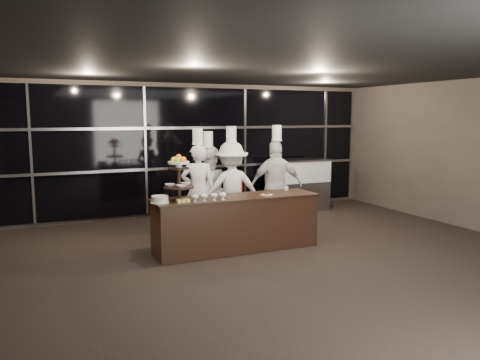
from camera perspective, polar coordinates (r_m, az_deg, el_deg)
name	(u,v)px	position (r m, az deg, el deg)	size (l,w,h in m)	color
room	(317,173)	(6.38, 9.33, 0.83)	(10.00, 10.00, 10.00)	black
window_wall	(197,149)	(10.82, -5.25, 3.73)	(8.60, 0.10, 2.80)	black
buffet_counter	(237,223)	(7.98, -0.43, -5.22)	(2.84, 0.74, 0.92)	black
display_stand	(179,175)	(7.48, -7.47, 0.64)	(0.48, 0.48, 0.74)	black
compotes	(209,196)	(7.46, -3.76, -1.95)	(0.58, 0.11, 0.12)	silver
layer_cake	(160,199)	(7.40, -9.73, -2.34)	(0.30, 0.30, 0.11)	white
pastry_squares	(183,201)	(7.39, -6.98, -2.51)	(0.20, 0.13, 0.05)	#FBDA7B
small_plate	(267,194)	(8.02, 3.29, -1.75)	(0.20, 0.20, 0.05)	white
chef_cup	(286,188)	(8.59, 5.64, -1.00)	(0.08, 0.08, 0.07)	white
display_case	(298,182)	(11.32, 7.06, -0.27)	(1.48, 0.65, 1.24)	#A5A5AA
chef_a	(198,190)	(8.75, -5.11, -1.19)	(0.74, 0.61, 2.05)	silver
chef_b	(208,190)	(9.06, -3.86, -1.18)	(0.97, 0.85, 1.98)	white
chef_c	(231,188)	(8.90, -1.06, -1.03)	(1.23, 0.81, 2.08)	white
chef_d	(276,185)	(9.32, 4.44, -0.58)	(1.13, 0.69, 2.09)	silver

